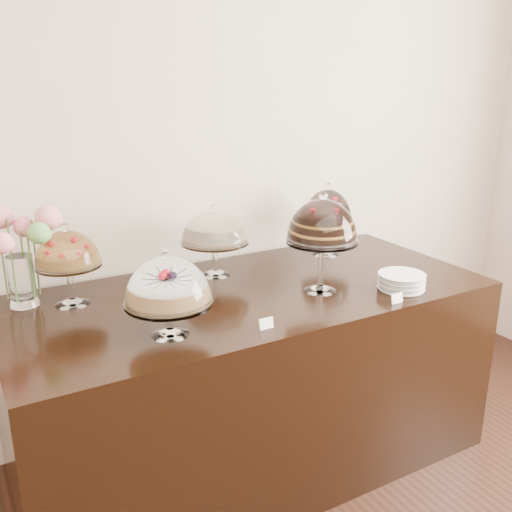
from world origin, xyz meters
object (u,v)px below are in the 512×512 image
display_counter (251,377)px  cake_stand_cheesecake (215,230)px  flower_vase (18,244)px  cake_stand_sugar_sponge (168,285)px  cake_stand_dark_choco (328,210)px  cake_stand_fruit_tart (67,253)px  cake_stand_choco_layer (322,224)px  plate_stack (401,281)px

display_counter → cake_stand_cheesecake: size_ratio=6.17×
flower_vase → cake_stand_sugar_sponge: bearing=-53.3°
cake_stand_sugar_sponge → cake_stand_dark_choco: 1.24m
cake_stand_fruit_tart → flower_vase: size_ratio=0.85×
display_counter → cake_stand_sugar_sponge: bearing=-152.7°
cake_stand_choco_layer → cake_stand_fruit_tart: 1.10m
flower_vase → plate_stack: flower_vase is taller
cake_stand_sugar_sponge → cake_stand_cheesecake: bearing=50.0°
cake_stand_fruit_tart → display_counter: bearing=-17.7°
display_counter → plate_stack: plate_stack is taller
cake_stand_dark_choco → cake_stand_fruit_tart: (-1.38, -0.04, -0.02)m
display_counter → cake_stand_sugar_sponge: cake_stand_sugar_sponge is taller
display_counter → cake_stand_choco_layer: size_ratio=4.76×
cake_stand_dark_choco → cake_stand_fruit_tart: size_ratio=1.09×
cake_stand_cheesecake → cake_stand_dark_choco: size_ratio=0.90×
cake_stand_sugar_sponge → plate_stack: cake_stand_sugar_sponge is taller
cake_stand_dark_choco → cake_stand_choco_layer: bearing=-128.9°
cake_stand_sugar_sponge → cake_stand_cheesecake: 0.69m
display_counter → cake_stand_dark_choco: (0.63, 0.28, 0.70)m
cake_stand_cheesecake → plate_stack: 0.91m
flower_vase → cake_stand_choco_layer: bearing=-22.0°
cake_stand_sugar_sponge → cake_stand_choco_layer: 0.78m
flower_vase → plate_stack: size_ratio=2.03×
plate_stack → cake_stand_sugar_sponge: bearing=176.3°
display_counter → plate_stack: size_ratio=10.53×
cake_stand_choco_layer → cake_stand_dark_choco: size_ratio=1.17×
display_counter → cake_stand_dark_choco: 0.98m
cake_stand_fruit_tart → plate_stack: 1.49m
cake_stand_sugar_sponge → cake_stand_fruit_tart: size_ratio=0.94×
display_counter → cake_stand_sugar_sponge: 0.85m
display_counter → cake_stand_fruit_tart: (-0.75, 0.24, 0.68)m
cake_stand_fruit_tart → flower_vase: flower_vase is taller
flower_vase → cake_stand_cheesecake: bearing=-3.5°
cake_stand_sugar_sponge → plate_stack: bearing=-3.7°
cake_stand_dark_choco → plate_stack: (-0.02, -0.61, -0.21)m
display_counter → cake_stand_cheesecake: (-0.05, 0.28, 0.68)m
cake_stand_cheesecake → cake_stand_dark_choco: 0.68m
cake_stand_choco_layer → flower_vase: (-1.20, 0.49, -0.04)m
cake_stand_cheesecake → cake_stand_fruit_tart: (-0.70, -0.04, 0.00)m
cake_stand_sugar_sponge → cake_stand_cheesecake: (0.45, 0.53, 0.03)m
cake_stand_fruit_tart → flower_vase: (-0.18, 0.09, 0.04)m
cake_stand_cheesecake → cake_stand_fruit_tart: size_ratio=0.99×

